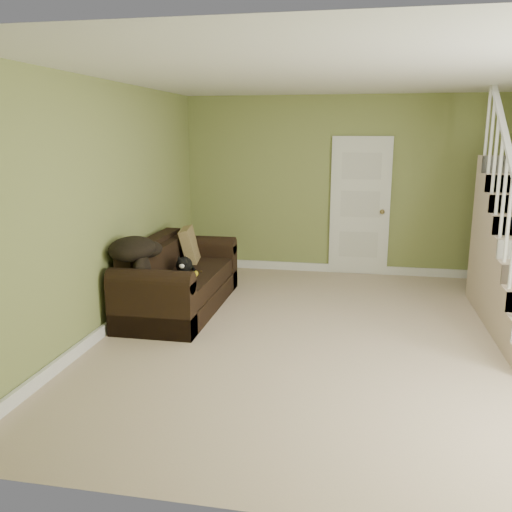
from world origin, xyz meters
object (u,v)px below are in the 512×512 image
at_px(cat, 183,265).
at_px(banana, 196,274).
at_px(sofa, 177,282).
at_px(side_table, 183,265).

relative_size(cat, banana, 2.81).
bearing_deg(cat, banana, -40.01).
distance_m(sofa, banana, 0.35).
height_order(cat, banana, cat).
xyz_separation_m(sofa, cat, (0.10, -0.04, 0.23)).
distance_m(side_table, cat, 1.04).
height_order(side_table, cat, side_table).
xyz_separation_m(cat, banana, (0.18, -0.10, -0.07)).
bearing_deg(banana, side_table, 98.72).
bearing_deg(sofa, cat, -21.35).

